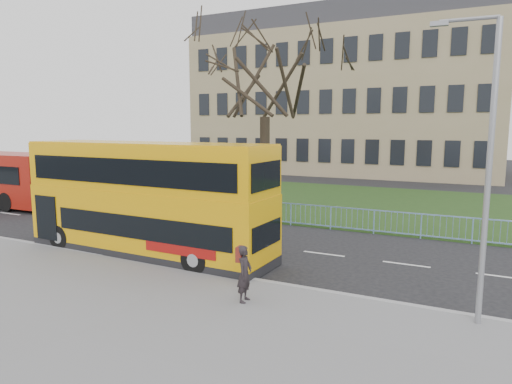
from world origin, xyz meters
TOP-DOWN VIEW (x-y plane):
  - ground at (0.00, 0.00)m, footprint 120.00×120.00m
  - pavement at (0.00, -6.75)m, footprint 80.00×10.50m
  - kerb at (0.00, -1.55)m, footprint 80.00×0.20m
  - grass_verge at (0.00, 14.30)m, footprint 80.00×15.40m
  - guard_railing at (0.00, 6.60)m, footprint 40.00×0.12m
  - bare_tree at (-3.00, 10.00)m, footprint 8.72×8.72m
  - civic_building at (-5.00, 35.00)m, footprint 30.00×15.00m
  - yellow_bus at (-2.90, -0.51)m, footprint 9.98×2.67m
  - pedestrian at (2.62, -3.26)m, footprint 0.42×0.59m
  - street_lamp at (8.19, -2.00)m, footprint 1.50×0.21m

SIDE VIEW (x-z plane):
  - ground at x=0.00m, z-range 0.00..0.00m
  - grass_verge at x=0.00m, z-range 0.00..0.08m
  - pavement at x=0.00m, z-range 0.00..0.12m
  - kerb at x=0.00m, z-range 0.00..0.14m
  - guard_railing at x=0.00m, z-range 0.00..1.10m
  - pedestrian at x=2.62m, z-range 0.12..1.66m
  - yellow_bus at x=-2.90m, z-range 0.15..4.30m
  - street_lamp at x=8.19m, z-range 0.46..7.56m
  - bare_tree at x=-3.00m, z-range 0.08..12.54m
  - civic_building at x=-5.00m, z-range 0.00..14.00m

